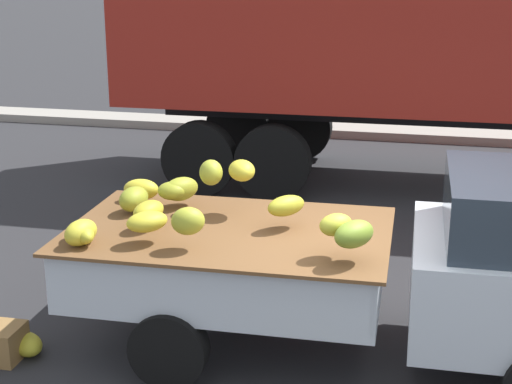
{
  "coord_description": "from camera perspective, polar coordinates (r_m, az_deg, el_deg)",
  "views": [
    {
      "loc": [
        0.21,
        -5.91,
        3.33
      ],
      "look_at": [
        -1.27,
        0.47,
        1.34
      ],
      "focal_mm": 54.39,
      "sensor_mm": 36.0,
      "label": 1
    }
  ],
  "objects": [
    {
      "name": "curb_strip",
      "position": [
        15.16,
        12.0,
        4.18
      ],
      "size": [
        80.0,
        0.8,
        0.16
      ],
      "primitive_type": "cube",
      "color": "gray",
      "rests_on": "ground"
    },
    {
      "name": "pickup_truck",
      "position": [
        6.58,
        14.26,
        -5.42
      ],
      "size": [
        4.9,
        1.89,
        1.7
      ],
      "rotation": [
        0.0,
        0.0,
        0.02
      ],
      "color": "silver",
      "rests_on": "ground"
    },
    {
      "name": "fallen_banana_bunch_near_tailgate",
      "position": [
        7.16,
        -16.56,
        -10.67
      ],
      "size": [
        0.45,
        0.42,
        0.19
      ],
      "primitive_type": "ellipsoid",
      "rotation": [
        0.0,
        0.0,
        5.67
      ],
      "color": "gold",
      "rests_on": "ground"
    },
    {
      "name": "ground",
      "position": [
        6.78,
        9.85,
        -12.73
      ],
      "size": [
        220.0,
        220.0,
        0.0
      ],
      "primitive_type": "plane",
      "color": "#28282B"
    }
  ]
}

